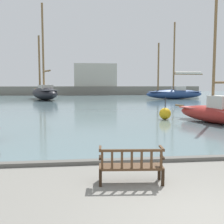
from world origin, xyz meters
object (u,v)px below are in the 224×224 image
sailboat_far_starboard (215,112)px  sailboat_outer_port (44,92)px  park_bench (131,165)px  sailboat_mid_starboard (175,92)px  channel_buoy (165,114)px

sailboat_far_starboard → sailboat_outer_port: bearing=116.3°
park_bench → sailboat_mid_starboard: sailboat_mid_starboard is taller
sailboat_mid_starboard → sailboat_far_starboard: sailboat_mid_starboard is taller
park_bench → sailboat_mid_starboard: (14.13, 36.79, 0.64)m
sailboat_outer_port → channel_buoy: sailboat_outer_port is taller
park_bench → channel_buoy: bearing=68.6°
channel_buoy → sailboat_far_starboard: bearing=-36.9°
sailboat_far_starboard → channel_buoy: sailboat_far_starboard is taller
sailboat_outer_port → sailboat_far_starboard: size_ratio=1.76×
sailboat_outer_port → channel_buoy: (10.99, -25.50, -0.82)m
sailboat_mid_starboard → sailboat_far_starboard: bearing=-104.5°
park_bench → sailboat_outer_port: bearing=99.8°
park_bench → sailboat_outer_port: 37.70m
sailboat_mid_starboard → channel_buoy: sailboat_mid_starboard is taller
park_bench → sailboat_mid_starboard: 39.42m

